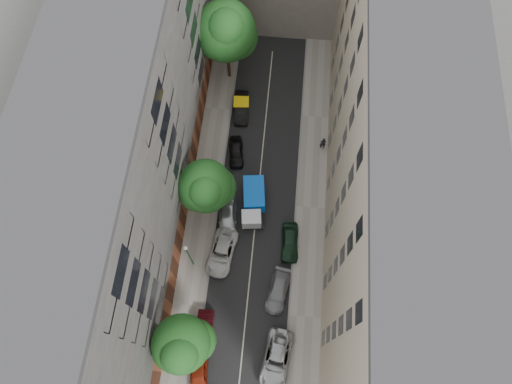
# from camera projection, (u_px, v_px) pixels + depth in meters

# --- Properties ---
(ground) EXTENTS (120.00, 120.00, 0.00)m
(ground) POSITION_uv_depth(u_px,v_px,m) (257.00, 203.00, 47.17)
(ground) COLOR #4C4C49
(ground) RESTS_ON ground
(road_surface) EXTENTS (8.00, 44.00, 0.02)m
(road_surface) POSITION_uv_depth(u_px,v_px,m) (257.00, 203.00, 47.16)
(road_surface) COLOR black
(road_surface) RESTS_ON ground
(sidewalk_left) EXTENTS (3.00, 44.00, 0.15)m
(sidewalk_left) POSITION_uv_depth(u_px,v_px,m) (205.00, 198.00, 47.31)
(sidewalk_left) COLOR gray
(sidewalk_left) RESTS_ON ground
(sidewalk_right) EXTENTS (3.00, 44.00, 0.15)m
(sidewalk_right) POSITION_uv_depth(u_px,v_px,m) (310.00, 207.00, 46.90)
(sidewalk_right) COLOR gray
(sidewalk_right) RESTS_ON ground
(building_left) EXTENTS (8.00, 44.00, 20.00)m
(building_left) POSITION_uv_depth(u_px,v_px,m) (128.00, 148.00, 38.39)
(building_left) COLOR #444240
(building_left) RESTS_ON ground
(building_right) EXTENTS (8.00, 44.00, 20.00)m
(building_right) POSITION_uv_depth(u_px,v_px,m) (390.00, 170.00, 37.57)
(building_right) COLOR tan
(building_right) RESTS_ON ground
(tarp_truck) EXTENTS (2.60, 5.33, 2.36)m
(tarp_truck) POSITION_uv_depth(u_px,v_px,m) (253.00, 202.00, 45.83)
(tarp_truck) COLOR black
(tarp_truck) RESTS_ON ground
(car_left_0) EXTENTS (2.18, 4.23, 1.38)m
(car_left_0) POSITION_uv_depth(u_px,v_px,m) (199.00, 375.00, 40.01)
(car_left_0) COLOR maroon
(car_left_0) RESTS_ON ground
(car_left_1) EXTENTS (1.57, 4.19, 1.37)m
(car_left_1) POSITION_uv_depth(u_px,v_px,m) (204.00, 333.00, 41.42)
(car_left_1) COLOR #4C0F17
(car_left_1) RESTS_ON ground
(car_left_2) EXTENTS (2.97, 5.23, 1.38)m
(car_left_2) POSITION_uv_depth(u_px,v_px,m) (222.00, 253.00, 44.37)
(car_left_2) COLOR silver
(car_left_2) RESTS_ON ground
(car_left_3) EXTENTS (2.35, 4.73, 1.32)m
(car_left_3) POSITION_uv_depth(u_px,v_px,m) (228.00, 218.00, 45.81)
(car_left_3) COLOR #B5B6BA
(car_left_3) RESTS_ON ground
(car_left_4) EXTENTS (2.09, 3.98, 1.29)m
(car_left_4) POSITION_uv_depth(u_px,v_px,m) (236.00, 152.00, 48.80)
(car_left_4) COLOR black
(car_left_4) RESTS_ON ground
(car_left_5) EXTENTS (1.83, 4.44, 1.43)m
(car_left_5) POSITION_uv_depth(u_px,v_px,m) (242.00, 108.00, 50.93)
(car_left_5) COLOR black
(car_left_5) RESTS_ON ground
(car_right_0) EXTENTS (3.06, 5.51, 1.46)m
(car_right_0) POSITION_uv_depth(u_px,v_px,m) (277.00, 359.00, 40.51)
(car_right_0) COLOR #B1B1B6
(car_right_0) RESTS_ON ground
(car_right_1) EXTENTS (2.47, 4.61, 1.27)m
(car_right_1) POSITION_uv_depth(u_px,v_px,m) (278.00, 291.00, 42.96)
(car_right_1) COLOR gray
(car_right_1) RESTS_ON ground
(car_right_2) EXTENTS (1.86, 4.23, 1.42)m
(car_right_2) POSITION_uv_depth(u_px,v_px,m) (290.00, 242.00, 44.77)
(car_right_2) COLOR black
(car_right_2) RESTS_ON ground
(tree_near) EXTENTS (4.99, 4.67, 8.94)m
(tree_near) POSITION_uv_depth(u_px,v_px,m) (182.00, 345.00, 35.69)
(tree_near) COLOR #382619
(tree_near) RESTS_ON sidewalk_left
(tree_mid) EXTENTS (5.33, 5.06, 8.06)m
(tree_mid) POSITION_uv_depth(u_px,v_px,m) (206.00, 188.00, 41.91)
(tree_mid) COLOR #382619
(tree_mid) RESTS_ON sidewalk_left
(tree_far) EXTENTS (6.46, 6.36, 10.63)m
(tree_far) POSITION_uv_depth(u_px,v_px,m) (227.00, 33.00, 46.82)
(tree_far) COLOR #382619
(tree_far) RESTS_ON sidewalk_left
(lamp_post) EXTENTS (0.36, 0.36, 5.65)m
(lamp_post) POSITION_uv_depth(u_px,v_px,m) (188.00, 254.00, 41.23)
(lamp_post) COLOR #1B6135
(lamp_post) RESTS_ON sidewalk_left
(pedestrian) EXTENTS (0.71, 0.50, 1.83)m
(pedestrian) POSITION_uv_depth(u_px,v_px,m) (323.00, 143.00, 48.74)
(pedestrian) COLOR black
(pedestrian) RESTS_ON sidewalk_right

